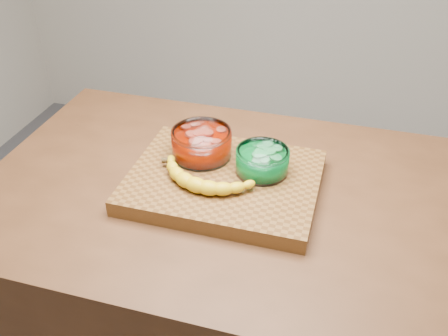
# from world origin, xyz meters

# --- Properties ---
(counter) EXTENTS (1.20, 0.80, 0.90)m
(counter) POSITION_xyz_m (0.00, 0.00, 0.45)
(counter) COLOR #4B2B16
(counter) RESTS_ON ground
(cutting_board) EXTENTS (0.45, 0.35, 0.04)m
(cutting_board) POSITION_xyz_m (0.00, 0.00, 0.92)
(cutting_board) COLOR brown
(cutting_board) RESTS_ON counter
(bowl_red) EXTENTS (0.15, 0.15, 0.07)m
(bowl_red) POSITION_xyz_m (-0.08, 0.07, 0.97)
(bowl_red) COLOR white
(bowl_red) RESTS_ON cutting_board
(bowl_green) EXTENTS (0.13, 0.13, 0.06)m
(bowl_green) POSITION_xyz_m (0.08, 0.04, 0.97)
(bowl_green) COLOR white
(bowl_green) RESTS_ON cutting_board
(banana) EXTENTS (0.27, 0.14, 0.04)m
(banana) POSITION_xyz_m (-0.03, -0.04, 0.96)
(banana) COLOR gold
(banana) RESTS_ON cutting_board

